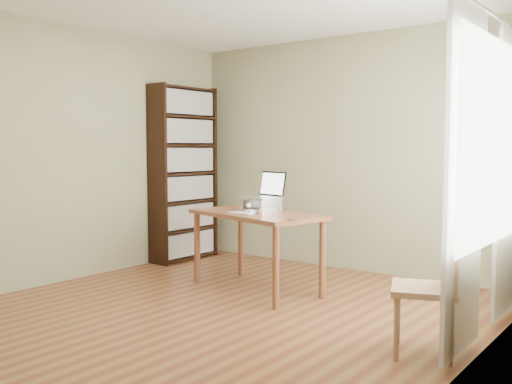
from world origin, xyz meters
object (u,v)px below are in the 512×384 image
(desk, at_px, (256,223))
(laptop, at_px, (265,191))
(keyboard, at_px, (242,214))
(chair, at_px, (435,282))
(bookshelf, at_px, (184,174))
(cat, at_px, (265,204))

(desk, distance_m, laptop, 0.33)
(keyboard, bearing_deg, chair, -7.07)
(laptop, distance_m, chair, 2.19)
(desk, bearing_deg, laptop, 104.24)
(bookshelf, bearing_deg, desk, -22.86)
(laptop, height_order, cat, laptop)
(bookshelf, relative_size, keyboard, 7.64)
(desk, xyz_separation_m, laptop, (0.00, 0.14, 0.30))
(laptop, height_order, chair, laptop)
(laptop, relative_size, cat, 0.82)
(bookshelf, bearing_deg, laptop, -18.48)
(desk, relative_size, chair, 1.59)
(desk, height_order, chair, chair)
(laptop, xyz_separation_m, chair, (1.98, -0.83, -0.45))
(cat, bearing_deg, laptop, 127.21)
(chair, bearing_deg, desk, 138.91)
(desk, height_order, keyboard, keyboard)
(keyboard, bearing_deg, laptop, 96.74)
(desk, distance_m, keyboard, 0.25)
(keyboard, distance_m, cat, 0.34)
(bookshelf, height_order, desk, bookshelf)
(desk, xyz_separation_m, cat, (0.02, 0.11, 0.17))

